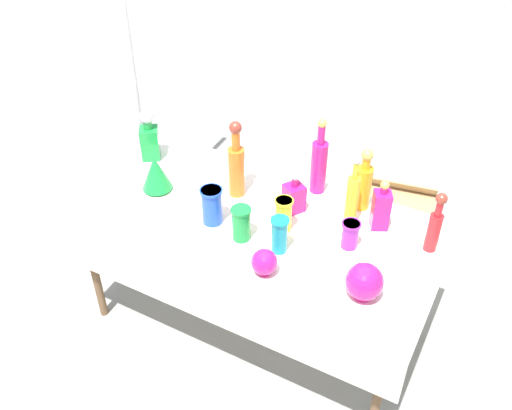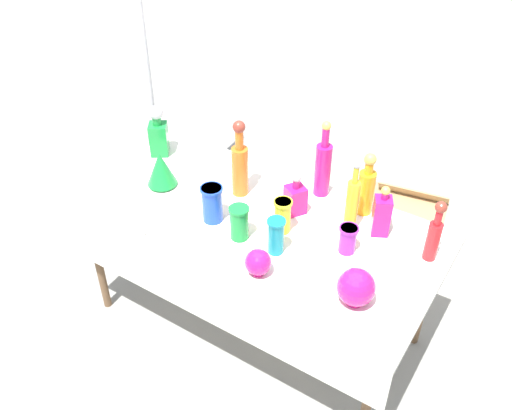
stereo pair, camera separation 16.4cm
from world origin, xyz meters
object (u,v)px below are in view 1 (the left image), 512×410
square_decanter_0 (149,137)px  slender_vase_2 (284,214)px  slender_vase_1 (212,205)px  round_bowl_1 (364,282)px  tall_bottle_3 (352,199)px  slender_vase_3 (240,222)px  tall_bottle_2 (435,226)px  tall_bottle_4 (363,183)px  tall_bottle_0 (319,164)px  round_bowl_0 (264,262)px  slender_vase_0 (280,234)px  canopy_pole (133,75)px  slender_vase_4 (350,234)px  tall_bottle_1 (236,165)px  fluted_vase_0 (156,173)px  cardboard_box_behind_left (391,223)px  square_decanter_1 (381,208)px  square_decanter_2 (294,195)px

square_decanter_0 → slender_vase_2: size_ratio=1.72×
slender_vase_1 → round_bowl_1: slender_vase_1 is taller
tall_bottle_3 → slender_vase_3: bearing=-142.0°
tall_bottle_2 → tall_bottle_4: size_ratio=0.93×
tall_bottle_0 → round_bowl_1: bearing=-52.0°
round_bowl_0 → slender_vase_0: bearing=93.4°
tall_bottle_3 → canopy_pole: size_ratio=0.15×
round_bowl_0 → round_bowl_1: 0.44m
slender_vase_4 → round_bowl_0: 0.44m
round_bowl_0 → round_bowl_1: size_ratio=0.75×
slender_vase_1 → square_decanter_0: bearing=152.1°
tall_bottle_4 → slender_vase_4: (0.06, -0.32, -0.07)m
slender_vase_4 → round_bowl_0: (-0.27, -0.35, -0.01)m
tall_bottle_1 → fluted_vase_0: 0.43m
round_bowl_1 → cardboard_box_behind_left: size_ratio=0.31×
round_bowl_0 → slender_vase_1: bearing=153.2°
slender_vase_0 → cardboard_box_behind_left: 1.37m
slender_vase_3 → fluted_vase_0: size_ratio=0.87×
slender_vase_2 → round_bowl_0: 0.32m
round_bowl_1 → slender_vase_0: bearing=168.2°
tall_bottle_2 → slender_vase_3: 0.89m
cardboard_box_behind_left → tall_bottle_4: bearing=-93.3°
slender_vase_1 → fluted_vase_0: bearing=167.2°
slender_vase_1 → canopy_pole: (-0.97, 0.66, 0.20)m
square_decanter_0 → fluted_vase_0: bearing=-47.6°
tall_bottle_4 → slender_vase_2: tall_bottle_4 is taller
tall_bottle_2 → canopy_pole: bearing=170.1°
tall_bottle_4 → fluted_vase_0: (-1.01, -0.37, -0.04)m
slender_vase_0 → slender_vase_3: 0.20m
square_decanter_0 → slender_vase_3: square_decanter_0 is taller
slender_vase_3 → fluted_vase_0: bearing=167.4°
square_decanter_0 → slender_vase_4: bearing=-7.9°
tall_bottle_1 → square_decanter_1: size_ratio=1.58×
canopy_pole → slender_vase_1: bearing=-34.2°
tall_bottle_4 → round_bowl_1: 0.63m
square_decanter_0 → slender_vase_0: 1.07m
tall_bottle_0 → square_decanter_0: size_ratio=1.40×
tall_bottle_2 → square_decanter_0: tall_bottle_2 is taller
square_decanter_2 → round_bowl_0: square_decanter_2 is taller
slender_vase_4 → round_bowl_1: 0.32m
tall_bottle_2 → round_bowl_0: 0.80m
tall_bottle_3 → square_decanter_0: (-1.23, 0.04, -0.03)m
tall_bottle_4 → slender_vase_3: (-0.42, -0.51, -0.05)m
slender_vase_4 → canopy_pole: (-1.63, 0.51, 0.22)m
round_bowl_1 → cardboard_box_behind_left: bearing=98.6°
slender_vase_0 → round_bowl_1: slender_vase_0 is taller
round_bowl_1 → tall_bottle_1: bearing=155.4°
slender_vase_2 → round_bowl_0: size_ratio=1.41×
slender_vase_2 → tall_bottle_4: bearing=52.6°
tall_bottle_1 → square_decanter_0: bearing=173.7°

